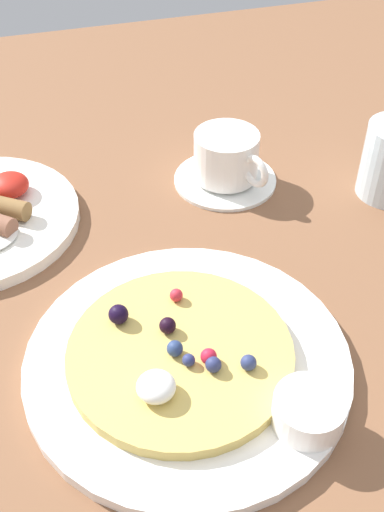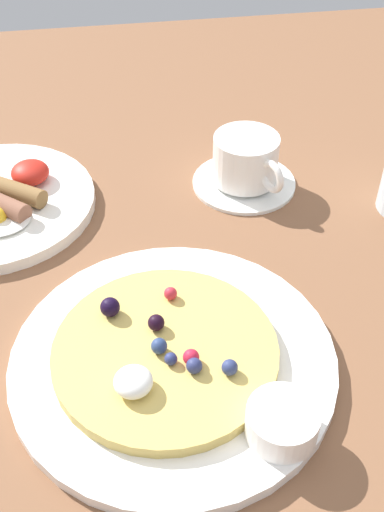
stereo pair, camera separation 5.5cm
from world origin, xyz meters
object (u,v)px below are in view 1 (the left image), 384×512
(coffee_cup, at_px, (227,155))
(pancake_plate, at_px, (188,361))
(coffee_saucer, at_px, (225,178))
(syrup_ramekin, at_px, (308,411))

(coffee_cup, bearing_deg, pancake_plate, -115.61)
(pancake_plate, xyz_separation_m, coffee_cup, (0.12, 0.25, 0.03))
(coffee_saucer, relative_size, coffee_cup, 1.21)
(pancake_plate, xyz_separation_m, coffee_saucer, (0.12, 0.25, -0.00))
(coffee_saucer, bearing_deg, coffee_cup, -66.37)
(pancake_plate, distance_m, coffee_saucer, 0.28)
(pancake_plate, distance_m, coffee_cup, 0.28)
(syrup_ramekin, distance_m, coffee_cup, 0.34)
(pancake_plate, relative_size, syrup_ramekin, 5.01)
(pancake_plate, bearing_deg, coffee_cup, 64.39)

